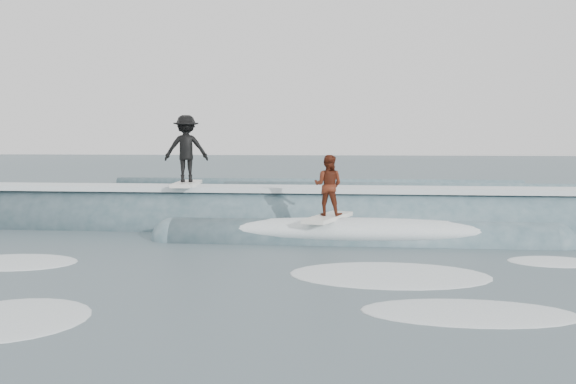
# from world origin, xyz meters

# --- Properties ---
(ground) EXTENTS (160.00, 160.00, 0.00)m
(ground) POSITION_xyz_m (0.00, 0.00, 0.00)
(ground) COLOR #3F575C
(ground) RESTS_ON ground
(breaking_wave) EXTENTS (20.74, 3.88, 2.20)m
(breaking_wave) POSITION_xyz_m (0.29, 4.47, 0.04)
(breaking_wave) COLOR #395761
(breaking_wave) RESTS_ON ground
(surfer_black) EXTENTS (1.32, 2.04, 1.95)m
(surfer_black) POSITION_xyz_m (-2.96, 4.83, 2.13)
(surfer_black) COLOR white
(surfer_black) RESTS_ON ground
(surfer_red) EXTENTS (1.16, 2.07, 1.55)m
(surfer_red) POSITION_xyz_m (1.10, 2.63, 1.25)
(surfer_red) COLOR white
(surfer_red) RESTS_ON ground
(whitewater) EXTENTS (12.98, 6.62, 0.10)m
(whitewater) POSITION_xyz_m (0.71, -1.84, 0.00)
(whitewater) COLOR white
(whitewater) RESTS_ON ground
(far_swells) EXTENTS (38.57, 8.65, 0.80)m
(far_swells) POSITION_xyz_m (-0.79, 17.65, 0.00)
(far_swells) COLOR #395761
(far_swells) RESTS_ON ground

